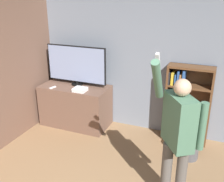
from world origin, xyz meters
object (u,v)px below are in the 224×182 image
object	(u,v)px
television	(76,65)
bookshelf	(183,105)
waste_bin	(189,146)
game_console	(80,90)
person	(178,132)

from	to	relation	value
television	bookshelf	world-z (taller)	television
waste_bin	television	bearing A→B (deg)	169.02
television	game_console	bearing A→B (deg)	-53.06
bookshelf	waste_bin	xyz separation A→B (m)	(0.21, -0.53, -0.46)
bookshelf	person	distance (m)	1.62
person	waste_bin	size ratio (longest dim) A/B	4.68
bookshelf	person	bearing A→B (deg)	-85.50
person	game_console	bearing A→B (deg)	-155.95
person	waste_bin	xyz separation A→B (m)	(0.09, 1.04, -0.79)
bookshelf	person	world-z (taller)	person
game_console	person	distance (m)	2.26
game_console	bookshelf	size ratio (longest dim) A/B	0.17
bookshelf	person	size ratio (longest dim) A/B	0.70
person	waste_bin	bearing A→B (deg)	140.78
person	waste_bin	world-z (taller)	person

